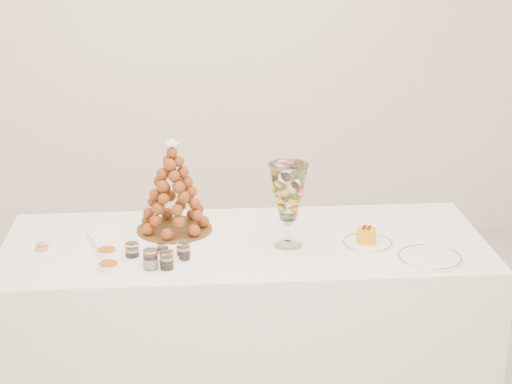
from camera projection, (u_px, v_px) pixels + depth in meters
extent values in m
cube|color=white|center=(203.00, 25.00, 5.13)|extent=(4.50, 0.04, 2.80)
cube|color=white|center=(351.00, 383.00, 1.38)|extent=(4.50, 0.04, 2.80)
cube|color=white|center=(245.00, 325.00, 3.71)|extent=(2.06, 0.89, 0.76)
cube|color=white|center=(245.00, 243.00, 3.58)|extent=(2.05, 0.89, 0.01)
cube|color=white|center=(164.00, 240.00, 3.57)|extent=(0.65, 0.56, 0.02)
cylinder|color=white|center=(288.00, 243.00, 3.54)|extent=(0.12, 0.12, 0.02)
cylinder|color=white|center=(288.00, 231.00, 3.53)|extent=(0.03, 0.03, 0.09)
sphere|color=white|center=(288.00, 221.00, 3.51)|extent=(0.04, 0.04, 0.04)
cylinder|color=white|center=(368.00, 243.00, 3.55)|extent=(0.21, 0.21, 0.01)
cylinder|color=white|center=(430.00, 258.00, 3.41)|extent=(0.26, 0.26, 0.01)
cylinder|color=tan|center=(42.00, 248.00, 3.50)|extent=(0.06, 0.06, 0.02)
ellipsoid|color=#DC5A6E|center=(42.00, 244.00, 3.49)|extent=(0.04, 0.04, 0.02)
cylinder|color=white|center=(132.00, 252.00, 3.38)|extent=(0.07, 0.07, 0.07)
cylinder|color=white|center=(163.00, 250.00, 3.41)|extent=(0.06, 0.06, 0.06)
cylinder|color=white|center=(183.00, 250.00, 3.40)|extent=(0.06, 0.06, 0.07)
cylinder|color=white|center=(151.00, 259.00, 3.31)|extent=(0.07, 0.07, 0.08)
cylinder|color=white|center=(167.00, 260.00, 3.31)|extent=(0.06, 0.06, 0.07)
cylinder|color=white|center=(107.00, 253.00, 3.43)|extent=(0.08, 0.08, 0.03)
cylinder|color=white|center=(109.00, 267.00, 3.31)|extent=(0.08, 0.08, 0.03)
cylinder|color=brown|center=(175.00, 229.00, 3.65)|extent=(0.32, 0.32, 0.01)
cone|color=brown|center=(173.00, 186.00, 3.59)|extent=(0.32, 0.32, 0.39)
sphere|color=white|center=(172.00, 144.00, 3.53)|extent=(0.04, 0.04, 0.04)
cylinder|color=#F3A70B|center=(366.00, 235.00, 3.54)|extent=(0.08, 0.08, 0.06)
sphere|color=#8A0F05|center=(370.00, 227.00, 3.54)|extent=(0.01, 0.01, 0.01)
sphere|color=#8A0F05|center=(365.00, 226.00, 3.54)|extent=(0.01, 0.01, 0.01)
sphere|color=#8A0F05|center=(364.00, 228.00, 3.53)|extent=(0.01, 0.01, 0.01)
sphere|color=#8A0F05|center=(368.00, 228.00, 3.52)|extent=(0.01, 0.01, 0.01)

